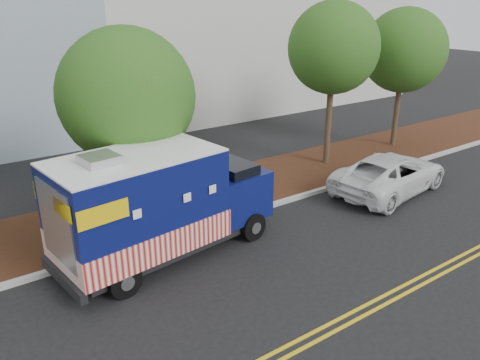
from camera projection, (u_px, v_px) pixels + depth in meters
ground at (204, 253)px, 13.81m from camera, size 120.00×120.00×0.00m
curb at (182, 232)px, 14.85m from camera, size 120.00×0.18×0.15m
mulch_strip at (153, 209)px, 16.46m from camera, size 120.00×4.00×0.15m
centerline_near at (307, 336)px, 10.41m from camera, size 120.00×0.10×0.01m
centerline_far at (314, 342)px, 10.22m from camera, size 120.00×0.10×0.01m
tree_b at (127, 96)px, 14.38m from camera, size 4.23×4.23×6.31m
tree_c at (334, 48)px, 19.12m from camera, size 3.77×3.77×6.99m
tree_d at (404, 51)px, 21.81m from camera, size 3.90×3.90×6.68m
sign_post at (52, 230)px, 12.54m from camera, size 0.06×0.06×2.40m
food_truck at (157, 207)px, 13.07m from camera, size 6.76×3.23×3.43m
white_car at (390, 174)px, 17.90m from camera, size 5.62×3.17×1.48m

